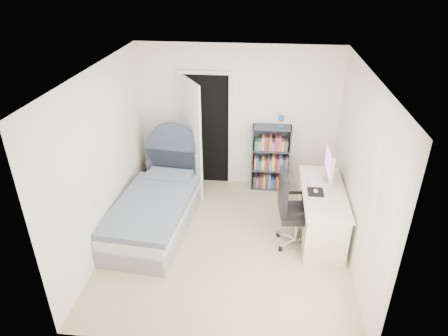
# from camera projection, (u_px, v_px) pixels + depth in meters

# --- Properties ---
(room_shell) EXTENTS (3.50, 3.70, 2.60)m
(room_shell) POSITION_uv_depth(u_px,v_px,m) (227.00, 167.00, 5.25)
(room_shell) COLOR tan
(room_shell) RESTS_ON ground
(door) EXTENTS (0.92, 0.72, 2.06)m
(door) POSITION_uv_depth(u_px,v_px,m) (197.00, 134.00, 6.78)
(door) COLOR black
(door) RESTS_ON ground
(bed) EXTENTS (1.18, 2.21, 1.31)m
(bed) POSITION_uv_depth(u_px,v_px,m) (157.00, 207.00, 6.11)
(bed) COLOR gray
(bed) RESTS_ON ground
(nightstand) EXTENTS (0.43, 0.43, 0.63)m
(nightstand) POSITION_uv_depth(u_px,v_px,m) (160.00, 163.00, 7.17)
(nightstand) COLOR tan
(nightstand) RESTS_ON ground
(floor_lamp) EXTENTS (0.18, 0.18, 1.27)m
(floor_lamp) POSITION_uv_depth(u_px,v_px,m) (193.00, 158.00, 7.10)
(floor_lamp) COLOR silver
(floor_lamp) RESTS_ON ground
(bookcase) EXTENTS (0.66, 0.28, 1.40)m
(bookcase) POSITION_uv_depth(u_px,v_px,m) (271.00, 161.00, 6.98)
(bookcase) COLOR #3A4150
(bookcase) RESTS_ON ground
(desk) EXTENTS (0.61, 1.53, 1.25)m
(desk) POSITION_uv_depth(u_px,v_px,m) (321.00, 210.00, 5.85)
(desk) COLOR beige
(desk) RESTS_ON ground
(office_chair) EXTENTS (0.61, 0.62, 1.16)m
(office_chair) POSITION_uv_depth(u_px,v_px,m) (292.00, 207.00, 5.52)
(office_chair) COLOR silver
(office_chair) RESTS_ON ground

